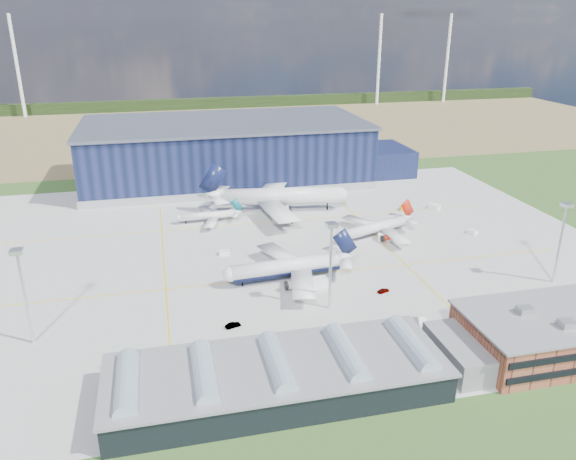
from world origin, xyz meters
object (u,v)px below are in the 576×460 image
(light_mast_center, at_px, (331,252))
(gse_van_a, at_px, (386,237))
(airliner_navy, at_px, (286,259))
(airstair, at_px, (418,327))
(airliner_widebody, at_px, (281,188))
(gse_tug_c, at_px, (403,209))
(airliner_red, at_px, (376,222))
(car_a, at_px, (383,290))
(hangar, at_px, (231,153))
(gse_tug_b, at_px, (343,254))
(light_mast_west, at_px, (22,281))
(gse_tug_a, at_px, (113,368))
(light_mast_east, at_px, (562,230))
(gse_van_c, at_px, (317,283))
(gse_cart_b, at_px, (225,253))
(ops_building, at_px, (567,331))
(gse_cart_a, at_px, (472,232))
(car_b, at_px, (233,325))
(gse_van_b, at_px, (434,207))
(airliner_regional, at_px, (207,212))

(light_mast_center, relative_size, gse_van_a, 4.41)
(airliner_navy, relative_size, gse_van_a, 7.66)
(airstair, bearing_deg, airliner_widebody, 94.65)
(airliner_navy, distance_m, gse_tug_c, 74.43)
(airliner_red, distance_m, gse_van_a, 6.06)
(gse_tug_c, distance_m, car_a, 69.51)
(hangar, height_order, airliner_navy, hangar)
(gse_van_a, bearing_deg, hangar, 39.43)
(airliner_red, height_order, gse_tug_c, airliner_red)
(hangar, bearing_deg, gse_tug_b, -77.46)
(light_mast_west, distance_m, gse_tug_a, 27.95)
(light_mast_east, relative_size, gse_van_a, 4.41)
(airstair, bearing_deg, light_mast_east, 15.32)
(gse_tug_b, bearing_deg, gse_van_a, 63.81)
(light_mast_east, relative_size, gse_tug_b, 8.21)
(airliner_navy, relative_size, gse_tug_b, 14.26)
(gse_tug_a, xyz_separation_m, gse_van_c, (51.97, 27.24, 0.54))
(light_mast_west, distance_m, gse_tug_b, 90.35)
(gse_tug_a, relative_size, gse_cart_b, 1.19)
(ops_building, bearing_deg, airliner_red, 102.13)
(gse_tug_b, relative_size, gse_van_c, 0.50)
(airliner_widebody, height_order, gse_cart_a, airliner_widebody)
(gse_van_c, bearing_deg, gse_tug_c, -45.76)
(airliner_navy, distance_m, car_b, 28.89)
(light_mast_east, relative_size, gse_cart_a, 7.16)
(gse_van_b, xyz_separation_m, airstair, (-45.14, -80.52, 0.55))
(gse_tug_b, bearing_deg, light_mast_east, 6.36)
(hangar, bearing_deg, airliner_navy, -89.93)
(light_mast_center, xyz_separation_m, gse_van_c, (0.10, 11.79, -14.08))
(light_mast_east, xyz_separation_m, gse_van_a, (-33.43, 39.16, -14.29))
(airliner_widebody, xyz_separation_m, airstair, (12.29, -91.75, -7.65))
(car_a, bearing_deg, gse_van_a, -43.16)
(ops_building, distance_m, light_mast_east, 37.59)
(hangar, bearing_deg, car_a, -78.79)
(gse_tug_b, relative_size, gse_cart_a, 0.87)
(gse_van_b, xyz_separation_m, gse_tug_c, (-12.24, 1.51, -0.35))
(gse_cart_b, relative_size, gse_van_c, 0.58)
(gse_van_c, height_order, car_a, gse_van_c)
(airstair, bearing_deg, gse_tug_c, 65.17)
(airstair, bearing_deg, gse_van_c, 117.72)
(airliner_navy, relative_size, gse_cart_b, 12.16)
(light_mast_center, height_order, airliner_regional, light_mast_center)
(car_a, bearing_deg, car_b, 82.08)
(gse_van_a, relative_size, gse_cart_a, 1.62)
(ops_building, relative_size, airstair, 9.38)
(gse_van_a, bearing_deg, car_b, 142.28)
(light_mast_center, bearing_deg, gse_tug_c, 53.14)
(hangar, relative_size, gse_tug_a, 37.13)
(gse_cart_b, bearing_deg, airliner_red, -81.17)
(gse_cart_b, bearing_deg, gse_van_c, -137.17)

